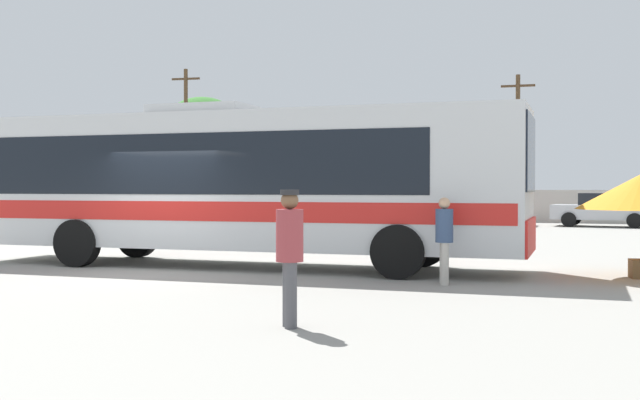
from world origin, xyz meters
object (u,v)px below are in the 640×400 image
Objects in this scene: parked_car_third_red at (479,208)px; utility_pole_near at (518,144)px; parked_car_second_grey at (362,207)px; parked_car_rightmost_silver at (605,209)px; parked_car_leftmost_dark_blue at (240,206)px; attendant_by_bus_door at (444,235)px; roadside_tree_left at (203,134)px; passenger_waiting_on_apron at (290,249)px; coach_bus_silver_red at (235,180)px; utility_pole_far at (186,139)px; roadside_tree_midleft at (330,143)px.

utility_pole_near reaches higher than parked_car_third_red.
parked_car_second_grey is 0.97× the size of parked_car_rightmost_silver.
attendant_by_bus_door is at bearing -55.80° from parked_car_leftmost_dark_blue.
attendant_by_bus_door is at bearing -82.46° from parked_car_third_red.
parked_car_leftmost_dark_blue is 0.54× the size of utility_pole_near.
passenger_waiting_on_apron is at bearing -59.41° from roadside_tree_left.
coach_bus_silver_red is at bearing -80.11° from parked_car_second_grey.
parked_car_rightmost_silver is 8.70m from utility_pole_near.
parked_car_rightmost_silver is (17.65, 0.33, 0.01)m from parked_car_leftmost_dark_blue.
parked_car_leftmost_dark_blue is at bearing -52.24° from roadside_tree_left.
parked_car_rightmost_silver is at bearing 70.60° from coach_bus_silver_red.
parked_car_rightmost_silver reaches higher than parked_car_second_grey.
roadside_tree_left is at bearing 144.68° from parked_car_second_grey.
utility_pole_near reaches higher than parked_car_leftmost_dark_blue.
passenger_waiting_on_apron reaches higher than parked_car_third_red.
utility_pole_far is (-13.15, 5.83, 3.89)m from parked_car_second_grey.
utility_pole_near is (13.16, 7.02, 3.31)m from parked_car_leftmost_dark_blue.
utility_pole_far is (-21.73, 28.08, 3.78)m from attendant_by_bus_door.
roadside_tree_midleft reaches higher than parked_car_leftmost_dark_blue.
parked_car_leftmost_dark_blue is 6.63m from parked_car_second_grey.
utility_pole_near is 21.27m from roadside_tree_left.
parked_car_rightmost_silver is (2.45, 22.71, -0.10)m from attendant_by_bus_door.
utility_pole_far is (-24.18, 5.37, 3.88)m from parked_car_rightmost_silver.
coach_bus_silver_red is 2.10× the size of roadside_tree_midleft.
roadside_tree_left reaches higher than parked_car_leftmost_dark_blue.
attendant_by_bus_door is 22.33m from parked_car_third_red.
coach_bus_silver_red is at bearing -95.71° from parked_car_third_red.
coach_bus_silver_red is 7.94× the size of attendant_by_bus_door.
roadside_tree_left reaches higher than attendant_by_bus_door.
utility_pole_near is 1.32× the size of roadside_tree_midleft.
passenger_waiting_on_apron is at bearing -85.78° from parked_car_third_red.
passenger_waiting_on_apron is 27.82m from parked_car_rightmost_silver.
parked_car_second_grey is 10.22m from utility_pole_near.
utility_pole_far is 4.66m from roadside_tree_left.
utility_pole_far is 1.15× the size of roadside_tree_left.
attendant_by_bus_door is at bearing -52.26° from utility_pole_far.
utility_pole_near is at bearing -8.43° from roadside_tree_left.
passenger_waiting_on_apron is (-0.93, -4.90, 0.10)m from attendant_by_bus_door.
roadside_tree_left is (-21.00, 3.11, 1.22)m from utility_pole_near.
utility_pole_near is (-4.50, 6.69, 3.29)m from parked_car_rightmost_silver.
attendant_by_bus_door reaches higher than parked_car_leftmost_dark_blue.
roadside_tree_midleft reaches higher than parked_car_second_grey.
attendant_by_bus_door reaches higher than parked_car_second_grey.
passenger_waiting_on_apron is 39.17m from utility_pole_far.
parked_car_leftmost_dark_blue is at bearing 117.62° from passenger_waiting_on_apron.
passenger_waiting_on_apron is 0.39× the size of parked_car_rightmost_silver.
utility_pole_far reaches higher than parked_car_rightmost_silver.
coach_bus_silver_red is 20.98m from parked_car_second_grey.
parked_car_leftmost_dark_blue is 17.65m from parked_car_rightmost_silver.
roadside_tree_left reaches higher than coach_bus_silver_red.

